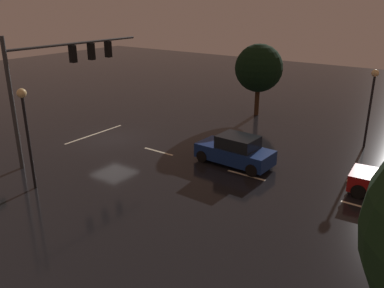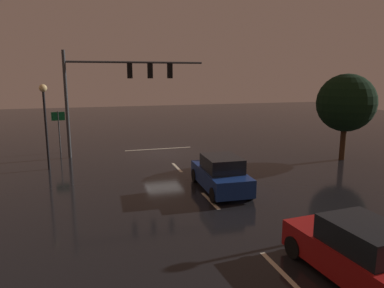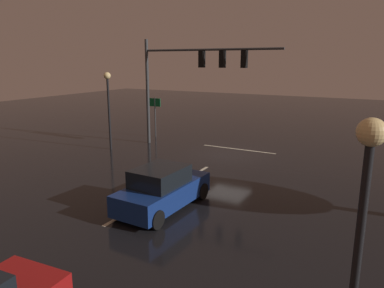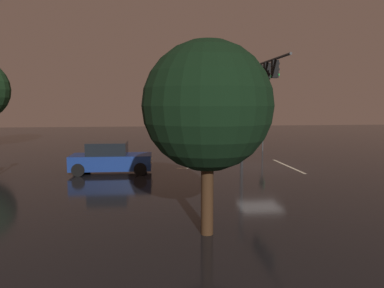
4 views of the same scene
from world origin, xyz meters
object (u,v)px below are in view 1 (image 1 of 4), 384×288
Objects in this scene: street_lamp_right_kerb at (26,120)px; car_approaching at (235,151)px; traffic_signal_assembly at (63,68)px; street_lamp_left_kerb at (372,93)px; tree_left_near at (259,68)px.

car_approaching is at bearing 141.91° from street_lamp_right_kerb.
traffic_signal_assembly is 5.45m from street_lamp_right_kerb.
traffic_signal_assembly reaches higher than car_approaching.
car_approaching is (-3.86, 9.27, -4.24)m from traffic_signal_assembly.
street_lamp_right_kerb reaches higher than street_lamp_left_kerb.
street_lamp_left_kerb is at bearing 143.99° from car_approaching.
street_lamp_left_kerb is 9.30m from tree_left_near.
traffic_signal_assembly is 1.93× the size of street_lamp_left_kerb.
street_lamp_left_kerb is at bearing 72.74° from tree_left_near.
street_lamp_left_kerb is (-7.15, 5.19, 2.61)m from car_approaching.
street_lamp_left_kerb is 0.98× the size of street_lamp_right_kerb.
street_lamp_right_kerb is (4.42, 2.79, -1.56)m from traffic_signal_assembly.
tree_left_near is (-13.77, 5.59, -1.33)m from traffic_signal_assembly.
street_lamp_left_kerb is 0.87× the size of tree_left_near.
tree_left_near is (-9.91, -3.69, 2.90)m from car_approaching.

